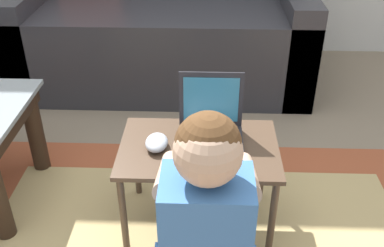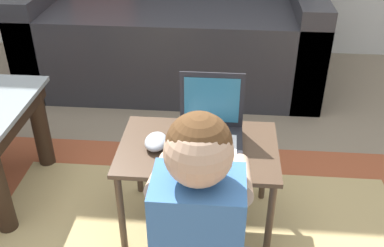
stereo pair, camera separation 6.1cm
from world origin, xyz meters
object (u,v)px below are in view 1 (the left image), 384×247
Objects in this scene: computer_mouse at (157,143)px; person_seated at (206,241)px; couch at (162,29)px; laptop at (210,133)px; laptop_desk at (199,157)px.

person_seated is (0.17, -0.38, -0.05)m from computer_mouse.
couch reaches higher than laptop.
couch is at bearing 99.25° from person_seated.
computer_mouse is (0.10, -1.29, 0.08)m from couch.
person_seated is at bearing -66.17° from computer_mouse.
computer_mouse is 0.42m from person_seated.
person_seated is (-0.01, -0.42, -0.07)m from laptop.
person_seated is at bearing -80.75° from couch.
laptop is at bearing -77.26° from couch.
couch is 3.04× the size of laptop_desk.
couch reaches higher than person_seated.
laptop is 2.12× the size of computer_mouse.
couch is 2.32× the size of person_seated.
laptop is 0.32× the size of person_seated.
laptop is at bearing 88.61° from person_seated.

